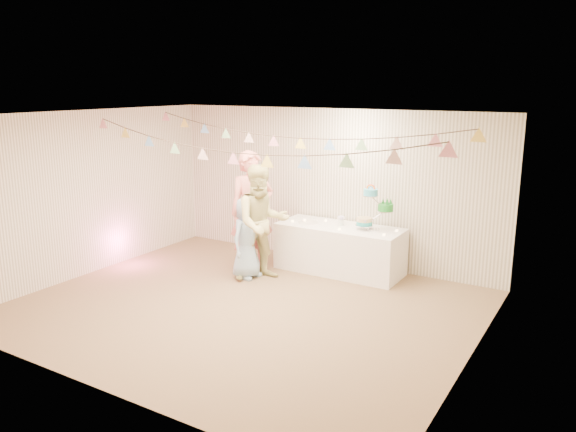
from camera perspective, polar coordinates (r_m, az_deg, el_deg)
The scene contains 25 objects.
floor at distance 7.83m, azimuth -4.34°, elevation -9.21°, with size 6.00×6.00×0.00m, color brown.
ceiling at distance 7.24m, azimuth -4.70°, elevation 10.16°, with size 6.00×6.00×0.00m, color white.
back_wall at distance 9.53m, azimuth 4.25°, elevation 3.03°, with size 6.00×6.00×0.00m, color white.
front_wall at distance 5.66m, azimuth -19.41°, elevation -4.85°, with size 6.00×6.00×0.00m, color white.
left_wall at distance 9.46m, azimuth -19.49°, elevation 2.23°, with size 5.00×5.00×0.00m, color white.
right_wall at distance 6.23m, azimuth 18.61°, elevation -3.15°, with size 5.00×5.00×0.00m, color white.
table at distance 9.15m, azimuth 5.26°, elevation -3.35°, with size 2.03×0.81×0.76m, color white.
cake_stand at distance 8.80m, azimuth 8.72°, elevation 0.63°, with size 0.60×0.35×0.67m, color silver, non-canonical shape.
cake_bottom at distance 8.86m, azimuth 7.62°, elevation -0.91°, with size 0.31×0.31×0.15m, color teal, non-canonical shape.
cake_middle at distance 8.81m, azimuth 10.03°, elevation 0.74°, with size 0.27×0.27×0.22m, color #1B7D25, non-canonical shape.
cake_top_tier at distance 8.74m, azimuth 8.35°, elevation 2.50°, with size 0.25×0.25×0.19m, color #43B8D4, non-canonical shape.
platter at distance 9.25m, azimuth 2.06°, elevation -0.68°, with size 0.34×0.34×0.02m, color white.
posy at distance 9.08m, azimuth 5.41°, elevation -0.53°, with size 0.14×0.14×0.16m, color white, non-canonical shape.
person_adult_a at distance 9.05m, azimuth -3.68°, elevation 0.44°, with size 0.72×0.47×1.97m, color #E78479.
person_adult_b at distance 8.65m, azimuth -2.67°, elevation -0.69°, with size 0.88×0.68×1.80m, color #D8CF85.
person_child at distance 8.79m, azimuth -4.16°, elevation -2.21°, with size 0.63×0.41×1.29m, color #8EB0CA.
bunting_back at distance 8.18m, azimuth -0.12°, elevation 8.80°, with size 5.60×1.10×0.40m, color pink, non-canonical shape.
bunting_front at distance 7.10m, azimuth -5.60°, elevation 7.82°, with size 5.60×0.90×0.36m, color #72A5E5, non-canonical shape.
tealight_0 at distance 9.28m, azimuth 0.46°, elevation -0.51°, with size 0.04×0.04×0.03m, color #FFD88C.
tealight_1 at distance 9.35m, azimuth 3.87°, elevation -0.44°, with size 0.04×0.04×0.03m, color #FFD88C.
tealight_2 at distance 8.81m, azimuth 5.28°, elevation -1.32°, with size 0.04×0.04×0.03m, color #FFD88C.
tealight_3 at distance 9.10m, azimuth 7.90°, elevation -0.92°, with size 0.04×0.04×0.03m, color #FFD88C.
tealight_4 at distance 8.57m, azimuth 9.73°, elevation -1.88°, with size 0.04×0.04×0.03m, color #FFD88C.
tealight_5 at distance 8.84m, azimuth 11.00°, elevation -1.46°, with size 0.04×0.04×0.03m, color #FFD88C.
tealight_6 at distance 9.35m, azimuth 1.71°, elevation -0.41°, with size 0.04×0.04×0.03m, color #FFD88C.
Camera 1 is at (4.22, -5.87, 2.99)m, focal length 35.00 mm.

